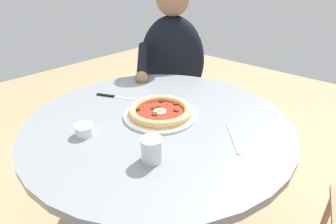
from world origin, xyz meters
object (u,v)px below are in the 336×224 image
at_px(dining_table, 159,145).
at_px(steak_knife, 111,96).
at_px(fork_utensil, 233,138).
at_px(water_glass, 152,151).
at_px(diner_person, 172,90).
at_px(pizza_on_plate, 160,112).
at_px(cafe_chair_diner, 173,85).
at_px(ramekin_capers, 85,130).

xyz_separation_m(dining_table, steak_knife, (0.31, -0.01, 0.13)).
xyz_separation_m(dining_table, fork_utensil, (-0.30, -0.07, 0.13)).
relative_size(dining_table, water_glass, 13.54).
bearing_deg(steak_knife, diner_person, -78.33).
height_order(pizza_on_plate, steak_knife, pizza_on_plate).
relative_size(fork_utensil, cafe_chair_diner, 0.18).
height_order(dining_table, pizza_on_plate, pizza_on_plate).
bearing_deg(fork_utensil, steak_knife, 6.41).
xyz_separation_m(pizza_on_plate, steak_knife, (0.30, 0.02, -0.02)).
height_order(water_glass, cafe_chair_diner, cafe_chair_diner).
bearing_deg(steak_knife, water_glass, 156.64).
distance_m(diner_person, cafe_chair_diner, 0.14).
bearing_deg(ramekin_capers, cafe_chair_diner, -67.24).
relative_size(pizza_on_plate, steak_knife, 1.51).
bearing_deg(ramekin_capers, water_glass, -168.22).
relative_size(steak_knife, ramekin_capers, 2.95).
relative_size(dining_table, pizza_on_plate, 3.53).
bearing_deg(water_glass, pizza_on_plate, -51.40).
distance_m(dining_table, steak_knife, 0.34).
height_order(pizza_on_plate, cafe_chair_diner, cafe_chair_diner).
height_order(pizza_on_plate, ramekin_capers, pizza_on_plate).
bearing_deg(diner_person, fork_utensil, 145.71).
bearing_deg(steak_knife, dining_table, 179.06).
relative_size(pizza_on_plate, diner_person, 0.25).
bearing_deg(diner_person, cafe_chair_diner, -53.82).
xyz_separation_m(water_glass, ramekin_capers, (0.28, 0.06, -0.01)).
bearing_deg(diner_person, water_glass, 127.77).
bearing_deg(cafe_chair_diner, fork_utensil, 143.14).
height_order(pizza_on_plate, diner_person, diner_person).
height_order(diner_person, cafe_chair_diner, diner_person).
distance_m(fork_utensil, cafe_chair_diner, 1.02).
relative_size(dining_table, ramekin_capers, 15.68).
bearing_deg(dining_table, fork_utensil, -166.07).
relative_size(pizza_on_plate, water_glass, 3.84).
bearing_deg(pizza_on_plate, dining_table, 117.41).
bearing_deg(ramekin_capers, diner_person, -69.27).
distance_m(dining_table, water_glass, 0.31).
height_order(steak_knife, fork_utensil, steak_knife).
height_order(pizza_on_plate, water_glass, water_glass).
height_order(steak_knife, ramekin_capers, ramekin_capers).
bearing_deg(fork_utensil, water_glass, 65.12).
bearing_deg(pizza_on_plate, ramekin_capers, 70.30).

